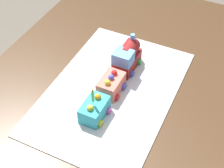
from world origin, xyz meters
name	(u,v)px	position (x,y,z in m)	size (l,w,h in m)	color
dining_table	(122,116)	(0.00, 0.00, 0.63)	(1.40, 1.00, 0.74)	#4C331E
cake_board	(112,91)	(0.00, -0.04, 0.74)	(0.60, 0.40, 0.00)	silver
cake_locomotive	(127,57)	(-0.13, -0.04, 0.79)	(0.14, 0.08, 0.12)	maroon
cake_car_gondola_coral	(111,85)	(0.00, -0.04, 0.77)	(0.10, 0.08, 0.07)	#F27260
cake_car_hopper_turquoise	(94,109)	(0.12, -0.04, 0.77)	(0.10, 0.08, 0.07)	#38B7C6
birthday_candle	(93,95)	(0.12, -0.04, 0.84)	(0.01, 0.01, 0.05)	#66D872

